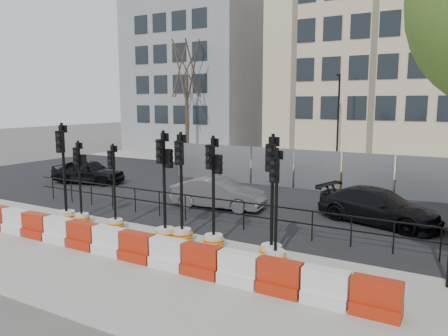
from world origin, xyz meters
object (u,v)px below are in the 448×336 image
Objects in this scene: traffic_signal_d at (165,215)px; car_a at (88,171)px; traffic_signal_a at (66,203)px; traffic_signal_h at (275,241)px; car_c at (378,207)px.

car_a is at bearing 153.77° from traffic_signal_d.
traffic_signal_a is 4.38m from traffic_signal_d.
traffic_signal_d is 11.20m from car_a.
traffic_signal_h is 0.67× the size of car_c.
car_c is at bearing 82.30° from traffic_signal_h.
traffic_signal_a is at bearing -152.94° from car_a.
car_a is 0.88× the size of car_c.
traffic_signal_a reaches higher than car_c.
car_c is (1.62, 5.48, -0.02)m from traffic_signal_h.
car_c is (14.99, -0.43, -0.03)m from car_a.
traffic_signal_d is (4.37, 0.12, 0.08)m from traffic_signal_a.
traffic_signal_h is (8.15, 0.00, -0.09)m from traffic_signal_a.
traffic_signal_d reaches higher than traffic_signal_h.
traffic_signal_d is at bearing -135.48° from car_a.
car_a is (-9.59, 5.79, -0.17)m from traffic_signal_d.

